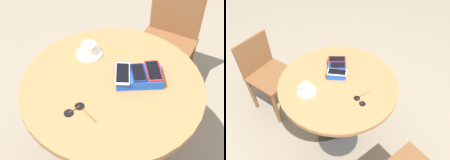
# 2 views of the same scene
# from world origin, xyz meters

# --- Properties ---
(ground_plane) EXTENTS (8.00, 8.00, 0.00)m
(ground_plane) POSITION_xyz_m (0.00, 0.00, 0.00)
(ground_plane) COLOR gray
(round_table) EXTENTS (0.86, 0.86, 0.78)m
(round_table) POSITION_xyz_m (0.00, 0.00, 0.64)
(round_table) COLOR #2D2D2D
(round_table) RESTS_ON ground_plane
(phone_box) EXTENTS (0.23, 0.17, 0.05)m
(phone_box) POSITION_xyz_m (-0.12, -0.04, 0.80)
(phone_box) COLOR blue
(phone_box) RESTS_ON round_table
(phone_red) EXTENTS (0.09, 0.14, 0.01)m
(phone_red) POSITION_xyz_m (-0.19, -0.05, 0.83)
(phone_red) COLOR red
(phone_red) RESTS_ON phone_box
(phone_navy) EXTENTS (0.09, 0.13, 0.01)m
(phone_navy) POSITION_xyz_m (-0.12, -0.03, 0.83)
(phone_navy) COLOR navy
(phone_navy) RESTS_ON phone_box
(phone_white) EXTENTS (0.08, 0.14, 0.01)m
(phone_white) POSITION_xyz_m (-0.05, -0.02, 0.83)
(phone_white) COLOR silver
(phone_white) RESTS_ON phone_box
(saucer) EXTENTS (0.13, 0.13, 0.01)m
(saucer) POSITION_xyz_m (0.14, -0.19, 0.78)
(saucer) COLOR silver
(saucer) RESTS_ON round_table
(coffee_cup) EXTENTS (0.07, 0.10, 0.06)m
(coffee_cup) POSITION_xyz_m (0.14, -0.19, 0.82)
(coffee_cup) COLOR silver
(coffee_cup) RESTS_ON saucer
(sunglasses) EXTENTS (0.14, 0.10, 0.01)m
(sunglasses) POSITION_xyz_m (0.13, 0.18, 0.78)
(sunglasses) COLOR black
(sunglasses) RESTS_ON round_table
(chair_near_window) EXTENTS (0.50, 0.50, 0.78)m
(chair_near_window) POSITION_xyz_m (-0.30, -0.78, 0.42)
(chair_near_window) COLOR brown
(chair_near_window) RESTS_ON ground_plane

